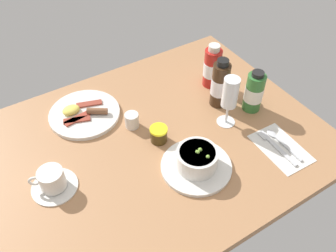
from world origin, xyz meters
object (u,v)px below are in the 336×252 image
(cutlery_setting, at_px, (280,147))
(sauce_bottle_green, at_px, (254,92))
(sauce_bottle_brown, at_px, (220,84))
(creamer_jug, at_px, (132,120))
(wine_glass, at_px, (230,95))
(sauce_bottle_red, at_px, (212,67))
(breakfast_plate, at_px, (84,113))
(coffee_cup, at_px, (52,181))
(jam_jar, at_px, (159,134))
(porridge_bowl, at_px, (197,161))

(cutlery_setting, height_order, sauce_bottle_green, sauce_bottle_green)
(sauce_bottle_brown, bearing_deg, creamer_jug, 169.50)
(wine_glass, distance_m, sauce_bottle_brown, 0.11)
(sauce_bottle_green, height_order, sauce_bottle_red, sauce_bottle_red)
(sauce_bottle_brown, height_order, breakfast_plate, sauce_bottle_brown)
(coffee_cup, height_order, sauce_bottle_green, sauce_bottle_green)
(jam_jar, bearing_deg, sauce_bottle_red, 24.66)
(coffee_cup, relative_size, jam_jar, 2.33)
(sauce_bottle_red, bearing_deg, breakfast_plate, 169.16)
(wine_glass, distance_m, breakfast_plate, 0.51)
(wine_glass, bearing_deg, coffee_cup, 175.21)
(breakfast_plate, bearing_deg, jam_jar, -55.84)
(breakfast_plate, bearing_deg, coffee_cup, -128.72)
(sauce_bottle_brown, bearing_deg, jam_jar, -170.91)
(wine_glass, bearing_deg, jam_jar, 168.47)
(porridge_bowl, relative_size, jam_jar, 3.76)
(wine_glass, xyz_separation_m, sauce_bottle_red, (0.08, 0.20, -0.04))
(jam_jar, bearing_deg, cutlery_setting, -36.52)
(sauce_bottle_green, relative_size, sauce_bottle_brown, 0.84)
(sauce_bottle_green, height_order, sauce_bottle_brown, sauce_bottle_brown)
(creamer_jug, relative_size, jam_jar, 1.01)
(coffee_cup, height_order, wine_glass, wine_glass)
(coffee_cup, relative_size, breakfast_plate, 0.55)
(coffee_cup, distance_m, sauce_bottle_red, 0.69)
(coffee_cup, height_order, sauce_bottle_brown, sauce_bottle_brown)
(cutlery_setting, height_order, sauce_bottle_red, sauce_bottle_red)
(cutlery_setting, distance_m, wine_glass, 0.23)
(sauce_bottle_green, xyz_separation_m, breakfast_plate, (-0.52, 0.28, -0.06))
(wine_glass, height_order, sauce_bottle_green, wine_glass)
(jam_jar, distance_m, sauce_bottle_green, 0.36)
(porridge_bowl, relative_size, creamer_jug, 3.73)
(porridge_bowl, bearing_deg, sauce_bottle_brown, 40.43)
(sauce_bottle_red, bearing_deg, cutlery_setting, -90.75)
(cutlery_setting, height_order, wine_glass, wine_glass)
(cutlery_setting, bearing_deg, sauce_bottle_brown, 98.07)
(sauce_bottle_brown, distance_m, sauce_bottle_red, 0.11)
(porridge_bowl, xyz_separation_m, cutlery_setting, (0.28, -0.07, -0.03))
(porridge_bowl, height_order, breakfast_plate, porridge_bowl)
(cutlery_setting, relative_size, wine_glass, 1.06)
(sauce_bottle_green, xyz_separation_m, sauce_bottle_red, (-0.04, 0.19, 0.00))
(sauce_bottle_green, height_order, breakfast_plate, sauce_bottle_green)
(jam_jar, relative_size, sauce_bottle_red, 0.33)
(sauce_bottle_green, bearing_deg, porridge_bowl, -159.77)
(porridge_bowl, distance_m, sauce_bottle_red, 0.42)
(cutlery_setting, relative_size, sauce_bottle_red, 1.13)
(sauce_bottle_green, relative_size, breakfast_plate, 0.64)
(creamer_jug, xyz_separation_m, sauce_bottle_green, (0.40, -0.14, 0.05))
(sauce_bottle_brown, bearing_deg, cutlery_setting, -81.93)
(coffee_cup, bearing_deg, creamer_jug, 18.29)
(creamer_jug, distance_m, sauce_bottle_green, 0.43)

